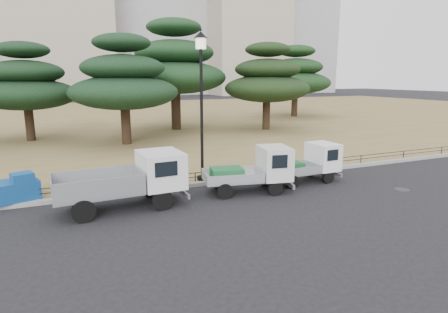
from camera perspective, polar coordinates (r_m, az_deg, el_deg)
name	(u,v)px	position (r m, az deg, el deg)	size (l,w,h in m)	color
ground	(245,201)	(13.87, 3.28, -6.84)	(220.00, 220.00, 0.00)	black
lawn	(122,118)	(42.97, -15.30, 5.68)	(120.00, 56.00, 0.15)	olive
curb	(219,182)	(16.11, -0.84, -3.84)	(120.00, 0.25, 0.16)	gray
truck_large	(129,178)	(13.34, -14.34, -3.26)	(4.41, 1.94, 1.89)	black
truck_kei_front	(254,170)	(14.81, 4.62, -2.05)	(3.59, 2.02, 1.79)	black
truck_kei_rear	(308,163)	(16.64, 12.72, -1.00)	(3.17, 1.44, 1.64)	black
street_lamp	(201,82)	(15.56, -3.49, 11.26)	(0.55, 0.55, 6.11)	black
pipe_fence	(217,173)	(16.15, -1.05, -2.48)	(38.00, 0.04, 0.40)	black
tarp_pile	(15,189)	(15.39, -29.18, -4.35)	(1.77, 1.51, 1.00)	#12488F
manhole	(402,190)	(16.87, 25.48, -4.57)	(0.60, 0.60, 0.01)	#2D2D30
pine_west_near	(25,84)	(29.09, -28.00, 9.67)	(6.67, 6.67, 6.67)	black
pine_center_left	(124,81)	(25.27, -15.05, 11.00)	(6.92, 6.92, 7.04)	black
pine_center_right	(175,66)	(31.83, -7.50, 13.46)	(8.46, 8.46, 8.98)	black
pine_east_near	(267,80)	(31.73, 6.58, 11.53)	(7.06, 7.06, 7.13)	black
pine_east_far	(296,76)	(43.11, 10.85, 12.00)	(7.75, 7.75, 7.79)	black
tower_east	(244,1)	(106.18, 3.04, 22.56)	(20.00, 18.00, 48.00)	#AAA08C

